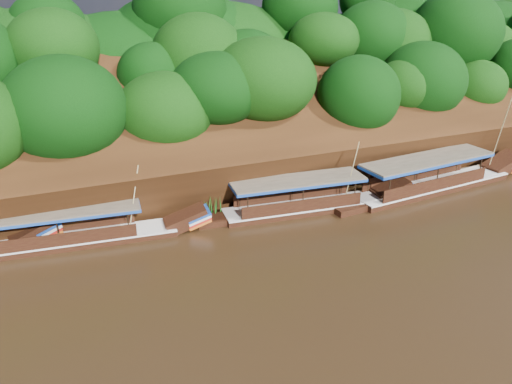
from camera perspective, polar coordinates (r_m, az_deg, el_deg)
ground at (r=28.77m, az=11.76°, el=-7.99°), size 160.00×160.00×0.00m
riverbank at (r=46.91m, az=-3.70°, el=7.25°), size 120.00×30.06×19.40m
boat_0 at (r=40.41m, az=20.40°, el=1.25°), size 16.45×3.70×7.51m
boat_1 at (r=34.57m, az=6.93°, el=-1.14°), size 13.89×3.37×5.33m
boat_2 at (r=31.82m, az=-18.75°, el=-4.58°), size 14.41×3.31×4.88m
reeds at (r=34.68m, az=-0.22°, el=-0.19°), size 49.34×2.31×2.29m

